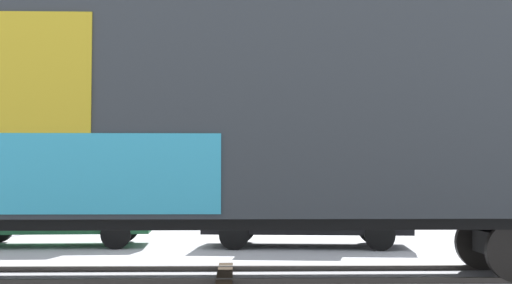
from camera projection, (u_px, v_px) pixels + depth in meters
name	position (u px, v px, depth m)	size (l,w,h in m)	color
ground_plane	(145.00, 277.00, 10.95)	(260.00, 260.00, 0.00)	silver
track	(220.00, 274.00, 10.97)	(60.02, 4.11, 0.08)	#4C4742
freight_car	(189.00, 105.00, 11.08)	(16.32, 3.46, 4.77)	#33383D
flagpole	(83.00, 56.00, 22.23)	(1.32, 0.89, 8.42)	silver
hillside	(244.00, 125.00, 73.17)	(141.17, 34.22, 17.78)	gray
parked_car_green	(52.00, 210.00, 15.98)	(4.49, 2.23, 1.59)	#1E5933
parked_car_black	(304.00, 211.00, 15.86)	(4.64, 2.22, 1.54)	black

